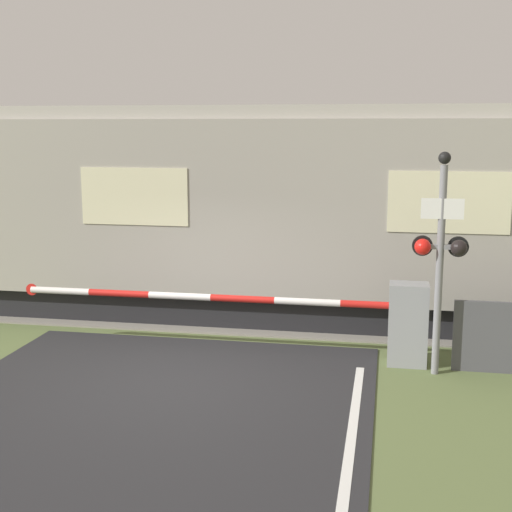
% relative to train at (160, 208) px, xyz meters
% --- Properties ---
extents(ground_plane, '(80.00, 80.00, 0.00)m').
position_rel_train_xyz_m(ground_plane, '(1.43, -3.95, -2.07)').
color(ground_plane, '#5B6B3D').
extents(track_bed, '(36.00, 3.20, 0.13)m').
position_rel_train_xyz_m(track_bed, '(1.43, 0.00, -2.04)').
color(track_bed, gray).
rests_on(track_bed, ground_plane).
extents(train, '(19.80, 2.92, 4.04)m').
position_rel_train_xyz_m(train, '(0.00, 0.00, 0.00)').
color(train, black).
rests_on(train, ground_plane).
extents(crossing_barrier, '(6.70, 0.44, 1.29)m').
position_rel_train_xyz_m(crossing_barrier, '(4.25, -2.59, -1.36)').
color(crossing_barrier, gray).
rests_on(crossing_barrier, ground_plane).
extents(signal_post, '(0.81, 0.26, 3.32)m').
position_rel_train_xyz_m(signal_post, '(5.24, -2.95, -0.17)').
color(signal_post, gray).
rests_on(signal_post, ground_plane).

